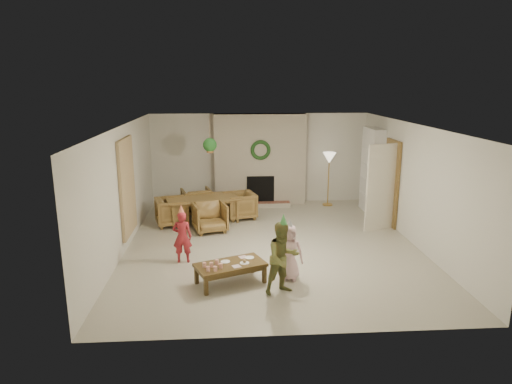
{
  "coord_description": "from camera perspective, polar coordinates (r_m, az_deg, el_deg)",
  "views": [
    {
      "loc": [
        -0.92,
        -8.93,
        3.36
      ],
      "look_at": [
        -0.3,
        0.4,
        1.05
      ],
      "focal_mm": 31.6,
      "sensor_mm": 36.0,
      "label": 1
    }
  ],
  "objects": [
    {
      "name": "hanging_plant_pot",
      "position": [
        10.55,
        -5.85,
        5.31
      ],
      "size": [
        0.16,
        0.16,
        0.12
      ],
      "primitive_type": "cylinder",
      "color": "#9E6632",
      "rests_on": "hanging_plant_cord"
    },
    {
      "name": "bookshelf_shelf_d",
      "position": [
        11.96,
        14.53,
        5.22
      ],
      "size": [
        0.3,
        0.92,
        0.03
      ],
      "primitive_type": "cube",
      "color": "white",
      "rests_on": "bookshelf_carcass"
    },
    {
      "name": "cup_a",
      "position": [
        7.45,
        -6.08,
        -9.66
      ],
      "size": [
        0.08,
        0.08,
        0.08
      ],
      "primitive_type": "cylinder",
      "rotation": [
        0.0,
        0.0,
        0.39
      ],
      "color": "white",
      "rests_on": "coffee_table_top"
    },
    {
      "name": "floor",
      "position": [
        9.59,
        1.96,
        -6.65
      ],
      "size": [
        7.0,
        7.0,
        0.0
      ],
      "primitive_type": "plane",
      "color": "#B7B29E",
      "rests_on": "ground"
    },
    {
      "name": "cup_d",
      "position": [
        7.6,
        -5.67,
        -9.16
      ],
      "size": [
        0.08,
        0.08,
        0.08
      ],
      "primitive_type": "cylinder",
      "rotation": [
        0.0,
        0.0,
        0.39
      ],
      "color": "white",
      "rests_on": "coffee_table_top"
    },
    {
      "name": "door_leaf",
      "position": [
        10.62,
        15.54,
        0.53
      ],
      "size": [
        0.77,
        0.32,
        2.0
      ],
      "primitive_type": "cube",
      "rotation": [
        0.0,
        0.0,
        -1.22
      ],
      "color": "beige",
      "rests_on": "floor"
    },
    {
      "name": "books_row_lower",
      "position": [
        12.01,
        14.36,
        0.1
      ],
      "size": [
        0.2,
        0.4,
        0.24
      ],
      "primitive_type": "cube",
      "color": "#AB2A1F",
      "rests_on": "bookshelf_shelf_a"
    },
    {
      "name": "party_hat_pink",
      "position": [
        7.65,
        4.29,
        -3.95
      ],
      "size": [
        0.16,
        0.16,
        0.18
      ],
      "primitive_type": "cone",
      "rotation": [
        0.0,
        0.0,
        -0.28
      ],
      "color": "#B5B4BC",
      "rests_on": "child_pink"
    },
    {
      "name": "coffee_leg_fr",
      "position": [
        7.81,
        1.06,
        -10.37
      ],
      "size": [
        0.08,
        0.08,
        0.3
      ],
      "primitive_type": "cube",
      "rotation": [
        0.0,
        0.0,
        0.39
      ],
      "color": "#513C1B",
      "rests_on": "floor"
    },
    {
      "name": "fireplace_firebox",
      "position": [
        12.43,
        0.55,
        0.34
      ],
      "size": [
        0.75,
        0.12,
        0.75
      ],
      "primitive_type": "cube",
      "color": "black",
      "rests_on": "floor"
    },
    {
      "name": "bookshelf_shelf_b",
      "position": [
        12.1,
        14.3,
        1.47
      ],
      "size": [
        0.3,
        0.92,
        0.03
      ],
      "primitive_type": "cube",
      "color": "white",
      "rests_on": "bookshelf_carcass"
    },
    {
      "name": "curtain_panel",
      "position": [
        9.59,
        -15.99,
        0.62
      ],
      "size": [
        0.06,
        1.2,
        2.0
      ],
      "primitive_type": "cube",
      "color": "#C7B88C",
      "rests_on": "wall_left"
    },
    {
      "name": "child_pink",
      "position": [
        7.83,
        4.22,
        -7.65
      ],
      "size": [
        0.51,
        0.36,
        0.98
      ],
      "primitive_type": "imported",
      "rotation": [
        0.0,
        0.0,
        -0.11
      ],
      "color": "#FAC8D3",
      "rests_on": "floor"
    },
    {
      "name": "plate_a",
      "position": [
        7.8,
        -3.89,
        -8.78
      ],
      "size": [
        0.21,
        0.21,
        0.01
      ],
      "primitive_type": "cylinder",
      "rotation": [
        0.0,
        0.0,
        0.39
      ],
      "color": "white",
      "rests_on": "coffee_table_top"
    },
    {
      "name": "cup_b",
      "position": [
        7.6,
        -6.55,
        -9.16
      ],
      "size": [
        0.08,
        0.08,
        0.08
      ],
      "primitive_type": "cylinder",
      "rotation": [
        0.0,
        0.0,
        0.39
      ],
      "color": "white",
      "rests_on": "coffee_table_top"
    },
    {
      "name": "hanging_plant_foliage",
      "position": [
        10.54,
        -5.86,
        5.95
      ],
      "size": [
        0.32,
        0.32,
        0.32
      ],
      "primitive_type": "sphere",
      "color": "#1B511D",
      "rests_on": "hanging_plant_pot"
    },
    {
      "name": "child_plaid",
      "position": [
        7.31,
        3.42,
        -8.35
      ],
      "size": [
        0.71,
        0.64,
        1.2
      ],
      "primitive_type": "imported",
      "rotation": [
        0.0,
        0.0,
        0.39
      ],
      "color": "olive",
      "rests_on": "floor"
    },
    {
      "name": "napkin_right",
      "position": [
        7.97,
        -1.64,
        -8.23
      ],
      "size": [
        0.17,
        0.17,
        0.01
      ],
      "primitive_type": "cube",
      "rotation": [
        0.0,
        0.0,
        0.39
      ],
      "color": "#D79EAD",
      "rests_on": "coffee_table_top"
    },
    {
      "name": "floor_lamp_post",
      "position": [
        12.54,
        9.15,
        1.4
      ],
      "size": [
        0.03,
        0.03,
        1.33
      ],
      "primitive_type": "cylinder",
      "color": "gold",
      "rests_on": "floor"
    },
    {
      "name": "coffee_table_apron",
      "position": [
        7.76,
        -3.26,
        -9.63
      ],
      "size": [
        1.18,
        0.86,
        0.07
      ],
      "primitive_type": "cube",
      "rotation": [
        0.0,
        0.0,
        0.39
      ],
      "color": "#513C1B",
      "rests_on": "floor"
    },
    {
      "name": "coffee_table_top",
      "position": [
        7.73,
        -3.27,
        -9.21
      ],
      "size": [
        1.29,
        0.98,
        0.05
      ],
      "primitive_type": "cube",
      "rotation": [
        0.0,
        0.0,
        0.39
      ],
      "color": "#513C1B",
      "rests_on": "floor"
    },
    {
      "name": "floor_lamp_base",
      "position": [
        12.7,
        9.04,
        -1.57
      ],
      "size": [
        0.28,
        0.28,
        0.03
      ],
      "primitive_type": "cylinder",
      "color": "gold",
      "rests_on": "floor"
    },
    {
      "name": "wall_left",
      "position": [
        9.41,
        -16.47,
        0.34
      ],
      "size": [
        0.0,
        7.0,
        7.0
      ],
      "primitive_type": "plane",
      "rotation": [
        1.57,
        0.0,
        1.57
      ],
      "color": "silver",
      "rests_on": "floor"
    },
    {
      "name": "food_scoop",
      "position": [
        7.72,
        -1.47,
        -8.72
      ],
      "size": [
        0.08,
        0.08,
        0.06
      ],
      "primitive_type": "sphere",
      "rotation": [
        0.0,
        0.0,
        0.39
      ],
      "color": "tan",
      "rests_on": "plate_b"
    },
    {
      "name": "door_frame",
      "position": [
        11.1,
        16.77,
        1.11
      ],
      "size": [
        0.05,
        0.86,
        2.04
      ],
      "primitive_type": "cube",
      "color": "brown",
      "rests_on": "floor"
    },
    {
      "name": "child_red",
      "position": [
        8.64,
        -9.32,
        -5.64
      ],
      "size": [
        0.37,
        0.25,
        1.0
      ],
      "primitive_type": "imported",
      "rotation": [
        0.0,
        0.0,
        3.1
      ],
      "color": "maroon",
      "rests_on": "floor"
    },
    {
      "name": "fireplace_hearth",
      "position": [
        12.36,
        0.61,
        -1.6
      ],
      "size": [
        1.6,
        0.3,
        0.12
      ],
      "primitive_type": "cube",
      "color": "maroon",
      "rests_on": "floor"
    },
    {
      "name": "coffee_leg_bl",
      "position": [
        7.84,
        -7.55,
        -10.4
      ],
      "size": [
        0.08,
        0.08,
        0.3
      ],
      "primitive_type": "cube",
      "rotation": [
        0.0,
        0.0,
        0.39
      ],
      "color": "#513C1B",
      "rests_on": "floor"
    },
    {
      "name": "books_row_mid",
      "position": [
        12.11,
        14.18,
        2.17
      ],
      "size": [
        0.2,
        0.44,
        0.24
      ],
      "primitive_type": "cube",
      "color": "#264D8B",
      "rests_on": "bookshelf_shelf_b"
    },
    {
      "name": "bookshelf_shelf_a",
      "position": [
        12.19,
        14.19,
        -0.37
      ],
      "size": [
        0.3,
        0.92,
        0.03
      ],
      "primitive_type": "cube",
      "color": "white",
      "rests_on": "bookshelf_carcass"
    },
    {
      "name": "floor_lamp_shade",
      "position": [
        12.42,
        9.27,
        4.29
      ],
      "size": [
        0.35,
        0.35,
        0.3
      ],
      "primitive_type": "cone",
      "rotation": [
        3.14,
        0.0,
        0.0
      ],
      "color": "beige",
      "rests_on": "floor_lamp_post"
    },
    {
      "name": "wall_front",
      "position": [
        5.9,
        5.46,
        -7.16
      ],
      "size": [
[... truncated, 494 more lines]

